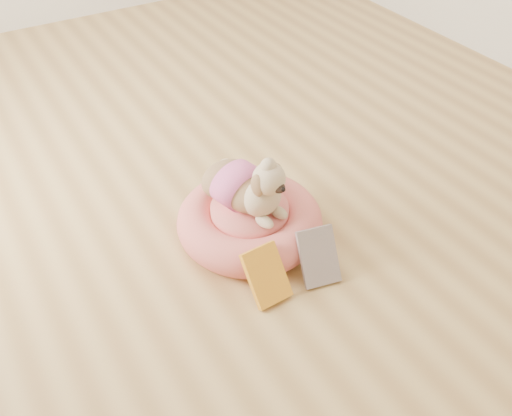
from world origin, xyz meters
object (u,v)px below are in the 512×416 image
pet_bed (250,221)px  dog (248,177)px  book_yellow (266,275)px  book_white (319,257)px

pet_bed → dog: size_ratio=1.52×
book_yellow → book_white: (0.22, -0.02, 0.00)m
dog → book_yellow: dog is taller
book_yellow → book_white: 0.22m
dog → book_white: dog is taller
dog → book_yellow: 0.39m
book_white → dog: bearing=120.2°
book_yellow → book_white: bearing=-8.2°
pet_bed → book_yellow: bearing=-109.7°
pet_bed → book_yellow: book_yellow is taller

